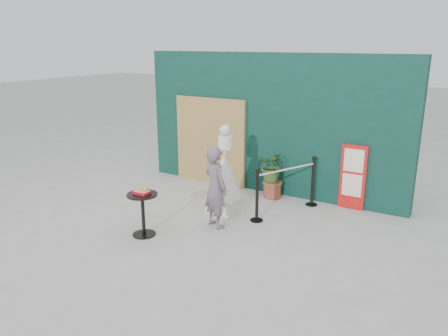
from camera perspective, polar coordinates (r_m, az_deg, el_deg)
ground at (r=7.35m, az=-4.84°, el=-9.77°), size 60.00×60.00×0.00m
back_wall at (r=9.50m, az=6.03°, el=5.73°), size 6.00×0.30×3.00m
bamboo_fence at (r=10.08m, az=-1.81°, el=3.51°), size 1.80×0.08×2.00m
woman at (r=7.71m, az=-1.16°, el=-2.53°), size 0.63×0.53×1.48m
menu_board at (r=8.92m, az=16.48°, el=-1.19°), size 0.50×0.07×1.30m
statue at (r=8.39m, az=0.17°, el=-1.20°), size 0.67×0.67×1.73m
cafe_table at (r=7.56m, az=-10.56°, el=-5.14°), size 0.52×0.52×0.75m
food_basket at (r=7.46m, az=-10.65°, el=-3.07°), size 0.26×0.19×0.11m
planter at (r=9.23m, az=6.40°, el=-0.34°), size 0.61×0.53×1.04m
stanchion_barrier at (r=8.48m, az=8.12°, el=-2.67°), size 0.84×1.54×1.03m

